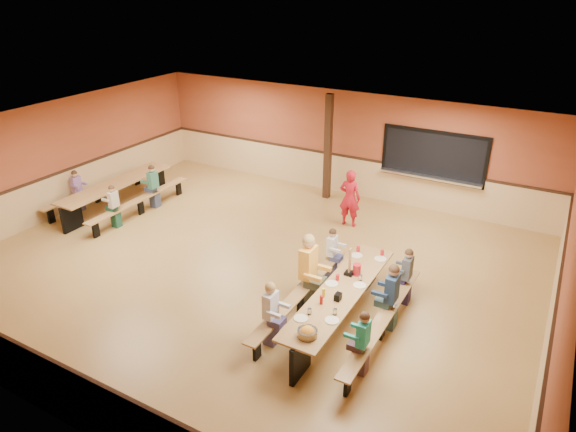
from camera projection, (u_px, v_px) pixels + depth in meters
The scene contains 23 objects.
ground at pixel (249, 266), 11.41m from camera, with size 12.00×12.00×0.00m, color olive.
room_envelope at pixel (248, 239), 11.11m from camera, with size 12.04×10.04×3.02m.
kitchen_pass_through at pixel (433, 158), 13.54m from camera, with size 2.78×0.28×1.38m.
structural_post at pixel (328, 148), 14.33m from camera, with size 0.18×0.18×3.00m, color black.
cafeteria_table_main at pixel (341, 300), 9.31m from camera, with size 1.91×3.70×0.74m.
cafeteria_table_second at pixel (117, 190), 14.05m from camera, with size 1.91×3.70×0.74m.
seated_child_white_left at pixel (271, 314), 8.78m from camera, with size 0.38×0.31×1.22m, color silver, non-canonical shape.
seated_adult_yellow at pixel (308, 270), 9.83m from camera, with size 0.50×0.41×1.49m, color #FFB43E, non-canonical shape.
seated_child_grey_left at pixel (332, 254), 10.77m from camera, with size 0.33×0.27×1.14m, color silver, non-canonical shape.
seated_child_teal_right at pixel (363, 343), 8.13m from camera, with size 0.35×0.28×1.16m, color teal, non-canonical shape.
seated_child_navy_right at pixel (391, 297), 9.18m from camera, with size 0.41×0.34×1.29m, color #1D304D, non-canonical shape.
seated_child_char_right at pixel (406, 277), 9.92m from camera, with size 0.35×0.29×1.17m, color #41454A, non-canonical shape.
seated_child_purple_sec at pixel (77, 191), 13.90m from camera, with size 0.33×0.27×1.14m, color #896197, non-canonical shape.
seated_child_green_sec at pixel (154, 187), 14.09m from camera, with size 0.37×0.30×1.20m, color #326D58, non-canonical shape.
seated_child_tan_sec at pixel (114, 207), 12.98m from camera, with size 0.33×0.27×1.12m, color #B9A896, non-canonical shape.
standing_woman at pixel (350, 198), 12.99m from camera, with size 0.55×0.36×1.50m, color red.
punch_pitcher at pixel (357, 270), 9.65m from camera, with size 0.16×0.16×0.22m, color red.
chip_bowl at pixel (307, 332), 8.02m from camera, with size 0.32×0.32×0.15m, color #FEA128, non-canonical shape.
napkin_dispenser at pixel (338, 297), 8.92m from camera, with size 0.10×0.14×0.13m, color black.
condiment_mustard at pixel (324, 293), 9.00m from camera, with size 0.06×0.06×0.17m, color yellow.
condiment_ketchup at pixel (321, 300), 8.80m from camera, with size 0.06×0.06×0.17m, color #B2140F.
table_paddle at pixel (349, 268), 9.64m from camera, with size 0.16×0.16×0.56m.
place_settings at pixel (341, 288), 9.20m from camera, with size 0.65×3.30×0.11m, color beige, non-canonical shape.
Camera 1 is at (5.56, -8.16, 5.88)m, focal length 32.00 mm.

